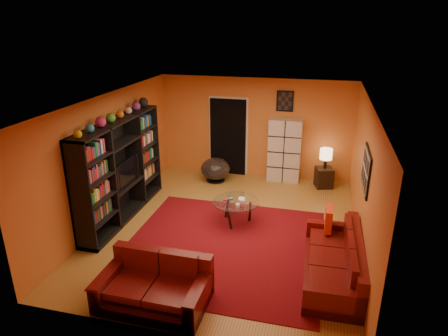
% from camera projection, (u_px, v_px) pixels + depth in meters
% --- Properties ---
extents(floor, '(6.00, 6.00, 0.00)m').
position_uv_depth(floor, '(227.00, 227.00, 8.12)').
color(floor, olive).
rests_on(floor, ground).
extents(ceiling, '(6.00, 6.00, 0.00)m').
position_uv_depth(ceiling, '(228.00, 100.00, 7.19)').
color(ceiling, white).
rests_on(ceiling, wall_back).
extents(wall_back, '(6.00, 0.00, 6.00)m').
position_uv_depth(wall_back, '(255.00, 128.00, 10.38)').
color(wall_back, '#CD6F2D').
rests_on(wall_back, floor).
extents(wall_front, '(6.00, 0.00, 6.00)m').
position_uv_depth(wall_front, '(170.00, 251.00, 4.94)').
color(wall_front, '#CD6F2D').
rests_on(wall_front, floor).
extents(wall_left, '(0.00, 6.00, 6.00)m').
position_uv_depth(wall_left, '(110.00, 157.00, 8.22)').
color(wall_left, '#CD6F2D').
rests_on(wall_left, floor).
extents(wall_right, '(0.00, 6.00, 6.00)m').
position_uv_depth(wall_right, '(364.00, 180.00, 7.09)').
color(wall_right, '#CD6F2D').
rests_on(wall_right, floor).
extents(rug, '(3.60, 3.60, 0.01)m').
position_uv_depth(rug, '(224.00, 246.00, 7.46)').
color(rug, '#570A11').
rests_on(rug, floor).
extents(doorway, '(0.95, 0.10, 2.04)m').
position_uv_depth(doorway, '(228.00, 137.00, 10.60)').
color(doorway, black).
rests_on(doorway, floor).
extents(wall_art_right, '(0.03, 1.00, 0.70)m').
position_uv_depth(wall_art_right, '(366.00, 170.00, 6.71)').
color(wall_art_right, black).
rests_on(wall_art_right, wall_right).
extents(wall_art_back, '(0.42, 0.03, 0.52)m').
position_uv_depth(wall_art_back, '(285.00, 101.00, 9.92)').
color(wall_art_back, black).
rests_on(wall_art_back, wall_back).
extents(entertainment_unit, '(0.45, 3.00, 2.10)m').
position_uv_depth(entertainment_unit, '(121.00, 170.00, 8.26)').
color(entertainment_unit, black).
rests_on(entertainment_unit, floor).
extents(tv, '(0.96, 0.13, 0.55)m').
position_uv_depth(tv, '(123.00, 172.00, 8.27)').
color(tv, black).
rests_on(tv, entertainment_unit).
extents(sofa, '(0.94, 2.20, 0.85)m').
position_uv_depth(sofa, '(338.00, 262.00, 6.48)').
color(sofa, '#540B0C').
rests_on(sofa, rug).
extents(loveseat, '(1.60, 0.98, 0.85)m').
position_uv_depth(loveseat, '(156.00, 284.00, 5.94)').
color(loveseat, '#540B0C').
rests_on(loveseat, rug).
extents(throw_pillow, '(0.12, 0.42, 0.42)m').
position_uv_depth(throw_pillow, '(329.00, 219.00, 7.14)').
color(throw_pillow, '#F03B1A').
rests_on(throw_pillow, sofa).
extents(coffee_table, '(0.97, 0.97, 0.48)m').
position_uv_depth(coffee_table, '(236.00, 203.00, 8.15)').
color(coffee_table, silver).
rests_on(coffee_table, floor).
extents(storage_cabinet, '(0.82, 0.37, 1.63)m').
position_uv_depth(storage_cabinet, '(284.00, 151.00, 10.18)').
color(storage_cabinet, beige).
rests_on(storage_cabinet, floor).
extents(bowl_chair, '(0.76, 0.76, 0.61)m').
position_uv_depth(bowl_chair, '(215.00, 169.00, 10.31)').
color(bowl_chair, black).
rests_on(bowl_chair, floor).
extents(side_table, '(0.50, 0.50, 0.50)m').
position_uv_depth(side_table, '(324.00, 177.00, 9.98)').
color(side_table, black).
rests_on(side_table, floor).
extents(table_lamp, '(0.30, 0.30, 0.50)m').
position_uv_depth(table_lamp, '(326.00, 155.00, 9.76)').
color(table_lamp, black).
rests_on(table_lamp, side_table).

